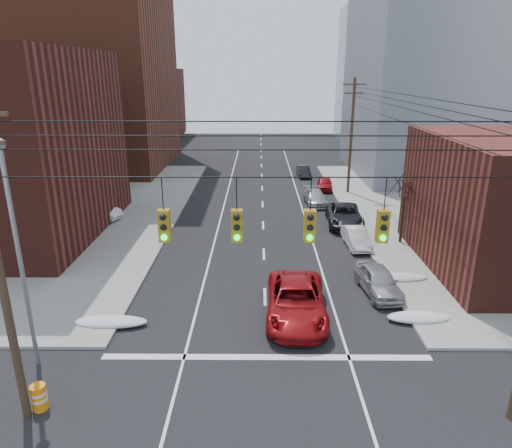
{
  "coord_description": "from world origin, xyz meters",
  "views": [
    {
      "loc": [
        -0.34,
        -10.06,
        11.54
      ],
      "look_at": [
        -0.5,
        15.38,
        3.0
      ],
      "focal_mm": 32.0,
      "sensor_mm": 36.0,
      "label": 1
    }
  ],
  "objects_px": {
    "parked_car_c": "(344,215)",
    "parked_car_e": "(325,184)",
    "lot_car_b": "(93,194)",
    "construction_barrel": "(39,397)",
    "parked_car_a": "(378,281)",
    "lot_car_d": "(56,198)",
    "lot_car_c": "(41,228)",
    "parked_car_f": "(304,171)",
    "parked_car_d": "(315,197)",
    "red_pickup": "(296,301)",
    "lot_car_a": "(96,211)",
    "parked_car_b": "(356,238)"
  },
  "relations": [
    {
      "from": "parked_car_c",
      "to": "parked_car_e",
      "type": "relative_size",
      "value": 1.53
    },
    {
      "from": "parked_car_f",
      "to": "construction_barrel",
      "type": "bearing_deg",
      "value": -111.8
    },
    {
      "from": "lot_car_b",
      "to": "construction_barrel",
      "type": "bearing_deg",
      "value": 176.83
    },
    {
      "from": "parked_car_a",
      "to": "parked_car_e",
      "type": "relative_size",
      "value": 1.15
    },
    {
      "from": "lot_car_b",
      "to": "lot_car_d",
      "type": "bearing_deg",
      "value": 104.08
    },
    {
      "from": "construction_barrel",
      "to": "parked_car_d",
      "type": "bearing_deg",
      "value": 64.11
    },
    {
      "from": "red_pickup",
      "to": "lot_car_d",
      "type": "relative_size",
      "value": 1.44
    },
    {
      "from": "red_pickup",
      "to": "lot_car_c",
      "type": "distance_m",
      "value": 20.76
    },
    {
      "from": "lot_car_a",
      "to": "parked_car_c",
      "type": "bearing_deg",
      "value": -72.96
    },
    {
      "from": "parked_car_f",
      "to": "lot_car_c",
      "type": "xyz_separation_m",
      "value": [
        -20.89,
        -20.66,
        0.22
      ]
    },
    {
      "from": "parked_car_d",
      "to": "parked_car_f",
      "type": "distance_m",
      "value": 11.5
    },
    {
      "from": "parked_car_b",
      "to": "construction_barrel",
      "type": "height_order",
      "value": "parked_car_b"
    },
    {
      "from": "red_pickup",
      "to": "lot_car_c",
      "type": "relative_size",
      "value": 1.32
    },
    {
      "from": "parked_car_d",
      "to": "lot_car_c",
      "type": "relative_size",
      "value": 0.95
    },
    {
      "from": "red_pickup",
      "to": "lot_car_b",
      "type": "relative_size",
      "value": 1.31
    },
    {
      "from": "parked_car_f",
      "to": "lot_car_c",
      "type": "height_order",
      "value": "lot_car_c"
    },
    {
      "from": "lot_car_b",
      "to": "construction_barrel",
      "type": "xyz_separation_m",
      "value": [
        7.43,
        -27.16,
        -0.3
      ]
    },
    {
      "from": "parked_car_d",
      "to": "parked_car_e",
      "type": "bearing_deg",
      "value": 69.5
    },
    {
      "from": "red_pickup",
      "to": "parked_car_d",
      "type": "distance_m",
      "value": 20.45
    },
    {
      "from": "parked_car_c",
      "to": "lot_car_b",
      "type": "distance_m",
      "value": 22.89
    },
    {
      "from": "lot_car_c",
      "to": "lot_car_d",
      "type": "distance_m",
      "value": 8.16
    },
    {
      "from": "parked_car_a",
      "to": "lot_car_d",
      "type": "xyz_separation_m",
      "value": [
        -24.49,
        16.26,
        0.15
      ]
    },
    {
      "from": "parked_car_e",
      "to": "lot_car_d",
      "type": "xyz_separation_m",
      "value": [
        -24.7,
        -6.68,
        0.25
      ]
    },
    {
      "from": "parked_car_a",
      "to": "parked_car_e",
      "type": "height_order",
      "value": "parked_car_a"
    },
    {
      "from": "lot_car_b",
      "to": "lot_car_d",
      "type": "height_order",
      "value": "lot_car_d"
    },
    {
      "from": "parked_car_b",
      "to": "parked_car_c",
      "type": "height_order",
      "value": "parked_car_c"
    },
    {
      "from": "lot_car_d",
      "to": "construction_barrel",
      "type": "distance_m",
      "value": 27.38
    },
    {
      "from": "parked_car_d",
      "to": "lot_car_c",
      "type": "xyz_separation_m",
      "value": [
        -20.89,
        -9.16,
        0.19
      ]
    },
    {
      "from": "parked_car_b",
      "to": "parked_car_c",
      "type": "distance_m",
      "value": 4.7
    },
    {
      "from": "lot_car_c",
      "to": "lot_car_d",
      "type": "bearing_deg",
      "value": -7.72
    },
    {
      "from": "red_pickup",
      "to": "lot_car_a",
      "type": "xyz_separation_m",
      "value": [
        -15.02,
        15.22,
        -0.01
      ]
    },
    {
      "from": "parked_car_c",
      "to": "parked_car_f",
      "type": "xyz_separation_m",
      "value": [
        -1.6,
        17.37,
        -0.17
      ]
    },
    {
      "from": "red_pickup",
      "to": "lot_car_d",
      "type": "xyz_separation_m",
      "value": [
        -19.8,
        18.88,
        0.02
      ]
    },
    {
      "from": "parked_car_a",
      "to": "red_pickup",
      "type": "bearing_deg",
      "value": -156.83
    },
    {
      "from": "lot_car_b",
      "to": "lot_car_c",
      "type": "bearing_deg",
      "value": 158.64
    },
    {
      "from": "parked_car_b",
      "to": "lot_car_b",
      "type": "distance_m",
      "value": 24.6
    },
    {
      "from": "parked_car_b",
      "to": "lot_car_a",
      "type": "bearing_deg",
      "value": 161.37
    },
    {
      "from": "lot_car_d",
      "to": "parked_car_b",
      "type": "bearing_deg",
      "value": -100.04
    },
    {
      "from": "parked_car_e",
      "to": "parked_car_f",
      "type": "height_order",
      "value": "parked_car_e"
    },
    {
      "from": "parked_car_a",
      "to": "parked_car_d",
      "type": "distance_m",
      "value": 17.62
    },
    {
      "from": "parked_car_e",
      "to": "parked_car_f",
      "type": "bearing_deg",
      "value": 111.5
    },
    {
      "from": "parked_car_c",
      "to": "lot_car_c",
      "type": "relative_size",
      "value": 1.21
    },
    {
      "from": "parked_car_e",
      "to": "parked_car_d",
      "type": "bearing_deg",
      "value": -99.71
    },
    {
      "from": "lot_car_a",
      "to": "lot_car_d",
      "type": "height_order",
      "value": "lot_car_d"
    },
    {
      "from": "parked_car_f",
      "to": "construction_barrel",
      "type": "distance_m",
      "value": 40.38
    },
    {
      "from": "parked_car_f",
      "to": "lot_car_b",
      "type": "height_order",
      "value": "lot_car_b"
    },
    {
      "from": "parked_car_e",
      "to": "lot_car_c",
      "type": "height_order",
      "value": "lot_car_c"
    },
    {
      "from": "parked_car_c",
      "to": "lot_car_b",
      "type": "relative_size",
      "value": 1.2
    },
    {
      "from": "lot_car_c",
      "to": "parked_car_c",
      "type": "bearing_deg",
      "value": -105.12
    },
    {
      "from": "parked_car_b",
      "to": "red_pickup",
      "type": "bearing_deg",
      "value": -119.92
    }
  ]
}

